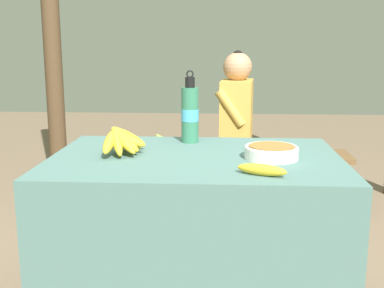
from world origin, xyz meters
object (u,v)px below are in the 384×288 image
(water_bottle, at_px, (190,114))
(banana_bunch_green, at_px, (161,143))
(serving_bowl, at_px, (271,151))
(support_post_near, at_px, (51,19))
(seated_vendor, at_px, (230,121))
(wooden_bench, at_px, (224,161))
(banana_bunch_ripe, at_px, (122,139))
(loose_banana_front, at_px, (262,170))

(water_bottle, xyz_separation_m, banana_bunch_green, (-0.27, 1.01, -0.35))
(serving_bowl, xyz_separation_m, water_bottle, (-0.35, 0.31, 0.11))
(water_bottle, height_order, support_post_near, support_post_near)
(banana_bunch_green, distance_m, support_post_near, 1.29)
(serving_bowl, relative_size, support_post_near, 0.08)
(serving_bowl, height_order, seated_vendor, seated_vendor)
(wooden_bench, distance_m, banana_bunch_green, 0.46)
(support_post_near, bearing_deg, wooden_bench, -18.05)
(banana_bunch_ripe, bearing_deg, water_bottle, 44.28)
(seated_vendor, height_order, banana_bunch_green, seated_vendor)
(banana_bunch_ripe, height_order, loose_banana_front, banana_bunch_ripe)
(banana_bunch_ripe, bearing_deg, banana_bunch_green, 89.97)
(loose_banana_front, bearing_deg, banana_bunch_ripe, 151.24)
(seated_vendor, bearing_deg, banana_bunch_ripe, 75.06)
(banana_bunch_ripe, height_order, support_post_near, support_post_near)
(loose_banana_front, height_order, banana_bunch_green, loose_banana_front)
(water_bottle, xyz_separation_m, seated_vendor, (0.21, 0.98, -0.19))
(banana_bunch_ripe, xyz_separation_m, water_bottle, (0.27, 0.26, 0.07))
(water_bottle, relative_size, wooden_bench, 0.20)
(water_bottle, xyz_separation_m, wooden_bench, (0.17, 1.01, -0.48))
(loose_banana_front, height_order, seated_vendor, seated_vendor)
(serving_bowl, distance_m, support_post_near, 2.38)
(wooden_bench, relative_size, support_post_near, 0.65)
(serving_bowl, distance_m, seated_vendor, 1.31)
(loose_banana_front, bearing_deg, water_bottle, 116.99)
(loose_banana_front, height_order, wooden_bench, loose_banana_front)
(water_bottle, bearing_deg, banana_bunch_green, 104.91)
(seated_vendor, bearing_deg, support_post_near, -12.66)
(wooden_bench, bearing_deg, banana_bunch_ripe, -109.03)
(water_bottle, relative_size, seated_vendor, 0.31)
(support_post_near, bearing_deg, banana_bunch_green, -26.00)
(water_bottle, bearing_deg, banana_bunch_ripe, -135.72)
(seated_vendor, relative_size, support_post_near, 0.42)
(water_bottle, distance_m, support_post_near, 1.91)
(banana_bunch_ripe, height_order, banana_bunch_green, banana_bunch_ripe)
(loose_banana_front, height_order, support_post_near, support_post_near)
(seated_vendor, bearing_deg, wooden_bench, -30.54)
(water_bottle, bearing_deg, seated_vendor, 78.15)
(seated_vendor, bearing_deg, banana_bunch_green, 2.53)
(wooden_bench, height_order, seated_vendor, seated_vendor)
(banana_bunch_ripe, xyz_separation_m, seated_vendor, (0.48, 1.25, -0.12))
(loose_banana_front, xyz_separation_m, banana_bunch_green, (-0.56, 1.58, -0.24))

